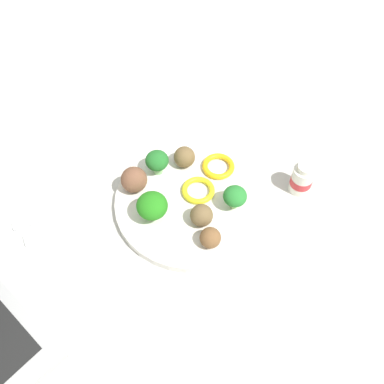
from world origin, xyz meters
TOP-DOWN VIEW (x-y plane):
  - ground_plane at (0.00, 0.00)m, footprint 4.00×4.00m
  - plate at (0.00, 0.00)m, footprint 0.28×0.28m
  - broccoli_floret_back_left at (0.08, 0.02)m, footprint 0.05×0.05m
  - broccoli_floret_far_rim at (-0.07, 0.04)m, footprint 0.04×0.04m
  - broccoli_floret_back_right at (0.04, -0.08)m, footprint 0.04×0.04m
  - meatball_far_rim at (-0.00, 0.10)m, footprint 0.04×0.04m
  - meatball_back_right at (0.00, 0.05)m, footprint 0.04×0.04m
  - meatball_back_left at (0.09, -0.06)m, footprint 0.05×0.05m
  - meatball_front_right at (-0.01, -0.08)m, footprint 0.04×0.04m
  - pepper_ring_far_rim at (-0.02, -0.01)m, footprint 0.06×0.06m
  - pepper_ring_back_left at (-0.07, -0.05)m, footprint 0.07×0.07m
  - napkin at (0.24, -0.04)m, footprint 0.18×0.14m
  - fork at (0.25, -0.02)m, footprint 0.12×0.03m
  - knife at (0.25, -0.05)m, footprint 0.15×0.03m
  - yogurt_bottle at (-0.20, 0.03)m, footprint 0.04×0.04m

SIDE VIEW (x-z plane):
  - ground_plane at x=0.00m, z-range 0.00..0.00m
  - napkin at x=0.24m, z-range 0.00..0.01m
  - knife at x=0.25m, z-range 0.00..0.01m
  - fork at x=0.25m, z-range 0.00..0.01m
  - plate at x=0.00m, z-range 0.00..0.02m
  - pepper_ring_far_rim at x=-0.02m, z-range 0.02..0.03m
  - pepper_ring_back_left at x=-0.07m, z-range 0.02..0.03m
  - yogurt_bottle at x=-0.20m, z-range 0.00..0.06m
  - meatball_far_rim at x=0.00m, z-range 0.02..0.05m
  - meatball_back_right at x=0.00m, z-range 0.02..0.06m
  - meatball_front_right at x=-0.01m, z-range 0.02..0.06m
  - meatball_back_left at x=0.09m, z-range 0.02..0.06m
  - broccoli_floret_far_rim at x=-0.07m, z-range 0.02..0.07m
  - broccoli_floret_back_right at x=0.04m, z-range 0.02..0.07m
  - broccoli_floret_back_left at x=0.08m, z-range 0.02..0.08m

